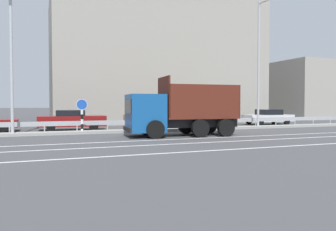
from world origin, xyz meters
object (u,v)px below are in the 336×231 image
object	(u,v)px
street_lamp_1	(11,40)
street_lamp_2	(260,58)
parked_car_6	(208,118)
median_road_sign	(82,116)
parked_car_7	(268,117)
parked_car_4	(72,120)
parked_car_5	(152,118)
dump_truck	(169,115)

from	to	relation	value
street_lamp_1	street_lamp_2	distance (m)	18.03
street_lamp_2	street_lamp_1	bearing A→B (deg)	-179.15
parked_car_6	street_lamp_2	bearing A→B (deg)	37.94
median_road_sign	parked_car_7	xyz separation A→B (m)	(17.52, 3.57, -0.46)
parked_car_7	parked_car_6	bearing A→B (deg)	90.71
street_lamp_1	parked_car_6	size ratio (longest dim) A/B	2.61
street_lamp_2	parked_car_6	size ratio (longest dim) A/B	2.50
median_road_sign	parked_car_4	size ratio (longest dim) A/B	0.46
median_road_sign	parked_car_6	bearing A→B (deg)	17.90
parked_car_4	parked_car_5	world-z (taller)	parked_car_5
street_lamp_2	parked_car_7	world-z (taller)	street_lamp_2
median_road_sign	parked_car_7	world-z (taller)	median_road_sign
street_lamp_1	parked_car_4	world-z (taller)	street_lamp_1
parked_car_7	parked_car_5	bearing A→B (deg)	91.55
street_lamp_2	parked_car_7	bearing A→B (deg)	44.72
parked_car_5	parked_car_7	world-z (taller)	parked_car_5
parked_car_4	parked_car_7	distance (m)	17.89
parked_car_6	parked_car_7	bearing A→B (deg)	89.86
dump_truck	street_lamp_2	size ratio (longest dim) A/B	0.69
dump_truck	parked_car_5	bearing A→B (deg)	-5.69
dump_truck	parked_car_4	xyz separation A→B (m)	(-5.09, 6.67, -0.53)
dump_truck	median_road_sign	xyz separation A→B (m)	(-4.73, 3.49, -0.12)
parked_car_6	parked_car_5	bearing A→B (deg)	-88.26
street_lamp_1	parked_car_4	bearing A→B (deg)	42.62
street_lamp_2	parked_car_6	world-z (taller)	street_lamp_2
median_road_sign	street_lamp_2	xyz separation A→B (m)	(13.92, -0.00, 4.41)
dump_truck	parked_car_5	distance (m)	7.05
parked_car_4	parked_car_5	distance (m)	6.31
street_lamp_2	parked_car_4	distance (m)	15.40
parked_car_7	street_lamp_1	bearing A→B (deg)	100.98
dump_truck	parked_car_5	xyz separation A→B (m)	(1.21, 6.93, -0.52)
dump_truck	street_lamp_1	size ratio (longest dim) A/B	0.66
street_lamp_1	parked_car_5	world-z (taller)	street_lamp_1
parked_car_4	parked_car_5	size ratio (longest dim) A/B	1.09
parked_car_4	parked_car_6	bearing A→B (deg)	95.48
parked_car_5	parked_car_6	bearing A→B (deg)	88.23
dump_truck	parked_car_4	bearing A→B (deg)	41.61
street_lamp_1	street_lamp_2	xyz separation A→B (m)	(18.03, 0.27, -0.16)
street_lamp_2	median_road_sign	bearing A→B (deg)	179.99
street_lamp_1	parked_car_7	world-z (taller)	street_lamp_1
street_lamp_2	parked_car_4	world-z (taller)	street_lamp_2
dump_truck	median_road_sign	distance (m)	5.88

